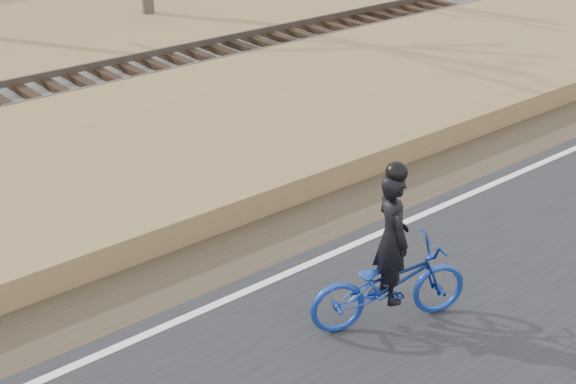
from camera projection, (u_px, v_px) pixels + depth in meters
cyclist at (390, 274)px, 9.57m from camera, size 2.13×1.39×2.14m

